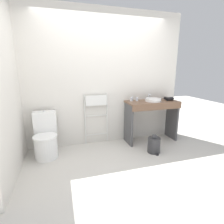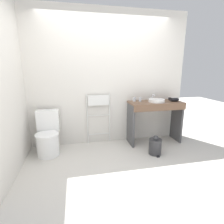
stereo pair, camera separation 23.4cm
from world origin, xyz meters
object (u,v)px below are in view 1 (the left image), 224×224
at_px(toilet, 46,139).
at_px(hair_dryer, 170,99).
at_px(towel_radiator, 96,107).
at_px(sink_basin, 153,100).
at_px(cup_near_edge, 137,99).
at_px(trash_bin, 154,145).
at_px(cup_near_wall, 131,99).

relative_size(toilet, hair_dryer, 4.25).
height_order(towel_radiator, sink_basin, towel_radiator).
bearing_deg(towel_radiator, toilet, -163.88).
bearing_deg(cup_near_edge, toilet, -173.87).
height_order(toilet, cup_near_edge, cup_near_edge).
bearing_deg(hair_dryer, trash_bin, -140.84).
bearing_deg(sink_basin, cup_near_wall, 159.21).
distance_m(toilet, cup_near_edge, 1.92).
distance_m(cup_near_wall, hair_dryer, 0.82).
distance_m(towel_radiator, sink_basin, 1.18).
relative_size(cup_near_edge, hair_dryer, 0.42).
xyz_separation_m(cup_near_wall, hair_dryer, (0.80, -0.16, -0.00)).
bearing_deg(cup_near_edge, cup_near_wall, 168.30).
bearing_deg(cup_near_wall, toilet, -172.67).
bearing_deg(towel_radiator, hair_dryer, -8.27).
height_order(toilet, cup_near_wall, cup_near_wall).
xyz_separation_m(cup_near_edge, hair_dryer, (0.69, -0.14, -0.00)).
relative_size(toilet, towel_radiator, 0.76).
distance_m(toilet, sink_basin, 2.20).
bearing_deg(toilet, cup_near_wall, 7.33).
bearing_deg(trash_bin, sink_basin, 66.49).
bearing_deg(hair_dryer, toilet, -178.69).
bearing_deg(cup_near_edge, trash_bin, -82.36).
bearing_deg(hair_dryer, cup_near_wall, 168.57).
bearing_deg(cup_near_wall, sink_basin, -20.79).
bearing_deg(cup_near_edge, sink_basin, -24.03).
distance_m(sink_basin, trash_bin, 0.92).
distance_m(towel_radiator, trash_bin, 1.33).
distance_m(towel_radiator, cup_near_wall, 0.75).
relative_size(toilet, trash_bin, 2.21).
bearing_deg(toilet, hair_dryer, 1.31).
bearing_deg(towel_radiator, trash_bin, -37.38).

